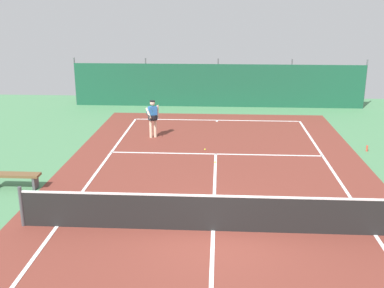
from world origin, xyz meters
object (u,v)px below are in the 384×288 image
at_px(tennis_player, 153,116).
at_px(water_bottle, 367,148).
at_px(tennis_ball_midcourt, 205,149).
at_px(courtside_bench, 15,177).
at_px(tennis_ball_near_player, 215,162).
at_px(tennis_net, 213,213).

distance_m(tennis_player, water_bottle, 8.91).
bearing_deg(water_bottle, tennis_ball_midcourt, -177.88).
bearing_deg(tennis_player, courtside_bench, 32.29).
bearing_deg(tennis_ball_near_player, tennis_net, -89.87).
relative_size(tennis_ball_midcourt, water_bottle, 0.28).
height_order(tennis_net, water_bottle, tennis_net).
xyz_separation_m(tennis_player, water_bottle, (8.74, -1.48, -0.84)).
distance_m(tennis_ball_midcourt, courtside_bench, 7.32).
relative_size(tennis_ball_midcourt, courtside_bench, 0.04).
distance_m(tennis_ball_midcourt, water_bottle, 6.43).
bearing_deg(tennis_ball_midcourt, water_bottle, 2.12).
distance_m(tennis_net, tennis_player, 9.07).
distance_m(tennis_net, courtside_bench, 6.81).
xyz_separation_m(tennis_net, tennis_player, (-2.76, 8.62, 0.45)).
bearing_deg(water_bottle, tennis_ball_near_player, -163.40).
bearing_deg(tennis_ball_midcourt, tennis_player, 143.55).
xyz_separation_m(tennis_ball_near_player, tennis_ball_midcourt, (-0.42, 1.55, 0.00)).
bearing_deg(water_bottle, tennis_net, -129.95).
bearing_deg(tennis_net, water_bottle, 50.05).
xyz_separation_m(tennis_net, tennis_ball_near_player, (-0.01, 5.36, -0.48)).
relative_size(tennis_net, water_bottle, 42.17).
relative_size(tennis_ball_near_player, water_bottle, 0.28).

